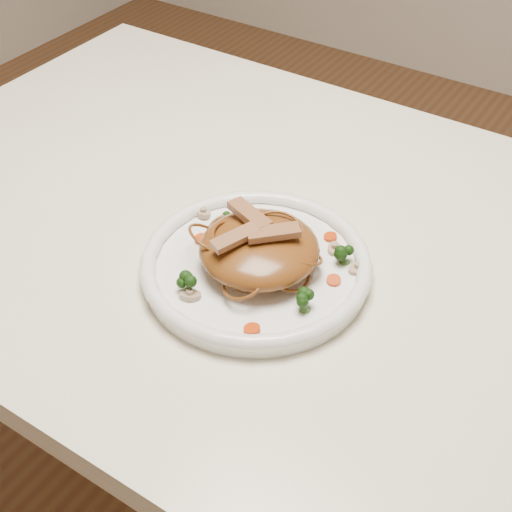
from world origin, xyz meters
The scene contains 20 objects.
ground centered at (0.00, 0.00, 0.00)m, with size 4.00×4.00×0.00m, color brown.
table centered at (0.00, 0.00, 0.65)m, with size 1.20×0.80×0.75m.
plate centered at (0.04, -0.09, 0.76)m, with size 0.28×0.28×0.02m, color white.
noodle_mound centered at (0.05, -0.09, 0.79)m, with size 0.15×0.15×0.05m, color brown.
chicken_a centered at (0.07, -0.09, 0.82)m, with size 0.06×0.02×0.01m, color #A7744E.
chicken_b centered at (0.02, -0.07, 0.82)m, with size 0.07×0.02×0.01m, color #A7744E.
chicken_c centered at (0.03, -0.12, 0.82)m, with size 0.06×0.02×0.01m, color #A7744E.
broccoli_0 centered at (0.13, -0.03, 0.78)m, with size 0.02×0.02×0.03m, color #17360B, non-canonical shape.
broccoli_1 centered at (-0.02, -0.05, 0.78)m, with size 0.03×0.03×0.03m, color #17360B, non-canonical shape.
broccoli_2 centered at (0.00, -0.17, 0.78)m, with size 0.02×0.02×0.03m, color #17360B, non-canonical shape.
broccoli_3 centered at (0.13, -0.12, 0.78)m, with size 0.03×0.03×0.03m, color #17360B, non-canonical shape.
carrot_0 centered at (0.10, 0.01, 0.77)m, with size 0.02×0.02×0.01m, color #E43D08.
carrot_1 centered at (-0.04, -0.09, 0.77)m, with size 0.02×0.02×0.01m, color #E43D08.
carrot_2 centered at (0.14, -0.06, 0.77)m, with size 0.02×0.02×0.01m, color #E43D08.
carrot_3 centered at (0.00, -0.01, 0.77)m, with size 0.02×0.02×0.01m, color #E43D08.
carrot_4 centered at (0.10, -0.18, 0.77)m, with size 0.02×0.02×0.01m, color #E43D08.
mushroom_0 centered at (0.01, -0.18, 0.77)m, with size 0.03×0.03×0.01m, color #C4B193.
mushroom_1 centered at (0.15, -0.03, 0.77)m, with size 0.02×0.02×0.01m, color #C4B193.
mushroom_2 centered at (-0.07, -0.04, 0.77)m, with size 0.03×0.03×0.01m, color #C4B193.
mushroom_3 centered at (0.11, -0.01, 0.77)m, with size 0.02×0.02×0.01m, color #C4B193.
Camera 1 is at (0.40, -0.63, 1.35)m, focal length 49.86 mm.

